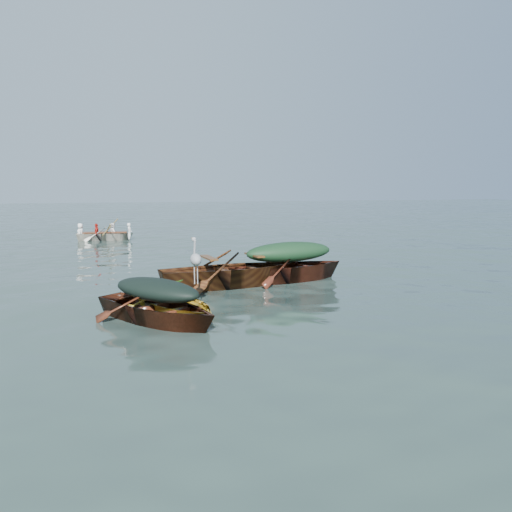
{
  "coord_description": "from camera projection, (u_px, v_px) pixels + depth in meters",
  "views": [
    {
      "loc": [
        -3.47,
        -10.01,
        2.45
      ],
      "look_at": [
        0.68,
        3.31,
        0.5
      ],
      "focal_mm": 35.0,
      "sensor_mm": 36.0,
      "label": 1
    }
  ],
  "objects": [
    {
      "name": "yellow_dinghy",
      "position": [
        173.0,
        317.0,
        9.44
      ],
      "size": [
        2.48,
        3.48,
        0.86
      ],
      "primitive_type": "imported",
      "rotation": [
        0.0,
        0.0,
        0.38
      ],
      "color": "yellow",
      "rests_on": "ground"
    },
    {
      "name": "dinghy_weeds",
      "position": [
        160.0,
        275.0,
        9.77
      ],
      "size": [
        0.99,
        1.1,
        0.6
      ],
      "primitive_type": "imported",
      "rotation": [
        0.0,
        0.0,
        0.38
      ],
      "color": "#246219",
      "rests_on": "yellow_dinghy"
    },
    {
      "name": "dark_tarp_cover",
      "position": [
        156.0,
        287.0,
        8.96
      ],
      "size": [
        1.78,
        2.04,
        0.4
      ],
      "primitive_type": "ellipsoid",
      "rotation": [
        0.0,
        0.0,
        0.63
      ],
      "color": "black",
      "rests_on": "dark_covered_boat"
    },
    {
      "name": "heron",
      "position": [
        196.0,
        267.0,
        9.7
      ],
      "size": [
        0.41,
        0.48,
        0.92
      ],
      "primitive_type": null,
      "rotation": [
        0.0,
        0.0,
        0.38
      ],
      "color": "#989DA1",
      "rests_on": "yellow_dinghy"
    },
    {
      "name": "thwart_benches",
      "position": [
        232.0,
        262.0,
        12.25
      ],
      "size": [
        2.57,
        1.2,
        0.04
      ],
      "primitive_type": null,
      "rotation": [
        0.0,
        0.0,
        1.68
      ],
      "color": "#4A2911",
      "rests_on": "open_wooden_boat"
    },
    {
      "name": "open_wooden_boat",
      "position": [
        232.0,
        286.0,
        12.34
      ],
      "size": [
        5.11,
        2.1,
        1.2
      ],
      "primitive_type": "imported",
      "rotation": [
        0.0,
        0.0,
        1.68
      ],
      "color": "#502C14",
      "rests_on": "ground"
    },
    {
      "name": "green_tarp_boat",
      "position": [
        289.0,
        281.0,
        13.04
      ],
      "size": [
        4.63,
        2.05,
        1.05
      ],
      "primitive_type": "imported",
      "rotation": [
        0.0,
        0.0,
        1.72
      ],
      "color": "#411F0F",
      "rests_on": "ground"
    },
    {
      "name": "rowers",
      "position": [
        105.0,
        223.0,
        22.73
      ],
      "size": [
        2.56,
        1.24,
        0.76
      ],
      "primitive_type": "imported",
      "rotation": [
        0.0,
        0.0,
        1.45
      ],
      "color": "white",
      "rests_on": "rowed_boat"
    },
    {
      "name": "green_tarp_cover",
      "position": [
        289.0,
        251.0,
        12.93
      ],
      "size": [
        2.55,
        1.13,
        0.52
      ],
      "primitive_type": "ellipsoid",
      "rotation": [
        0.0,
        0.0,
        1.72
      ],
      "color": "black",
      "rests_on": "green_tarp_boat"
    },
    {
      "name": "oars",
      "position": [
        105.0,
        231.0,
        22.78
      ],
      "size": [
        0.91,
        2.65,
        0.06
      ],
      "primitive_type": null,
      "rotation": [
        0.0,
        0.0,
        1.45
      ],
      "color": "olive",
      "rests_on": "rowed_boat"
    },
    {
      "name": "rowed_boat",
      "position": [
        105.0,
        240.0,
        22.84
      ],
      "size": [
        3.63,
        1.47,
        0.8
      ],
      "primitive_type": "imported",
      "rotation": [
        0.0,
        0.0,
        1.45
      ],
      "color": "silver",
      "rests_on": "ground"
    },
    {
      "name": "dark_covered_boat",
      "position": [
        157.0,
        322.0,
        9.05
      ],
      "size": [
        3.23,
        3.71,
        0.9
      ],
      "primitive_type": "imported",
      "rotation": [
        0.0,
        0.0,
        0.63
      ],
      "color": "#4C2011",
      "rests_on": "ground"
    },
    {
      "name": "ground",
      "position": [
        271.0,
        300.0,
        10.83
      ],
      "size": [
        140.0,
        140.0,
        0.0
      ],
      "primitive_type": "plane",
      "color": "#2C3E38",
      "rests_on": "ground"
    }
  ]
}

